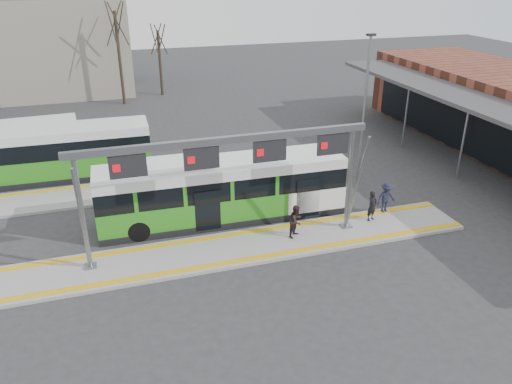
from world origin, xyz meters
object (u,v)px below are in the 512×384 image
passenger_a (372,206)px  passenger_c (386,198)px  gantry (229,160)px  hero_bus (222,190)px  passenger_b (296,221)px

passenger_a → passenger_c: (1.11, 0.56, 0.04)m
gantry → hero_bus: 4.08m
gantry → passenger_b: bearing=-1.7°
gantry → passenger_c: 9.14m
hero_bus → gantry: bearing=-95.5°
passenger_b → passenger_c: passenger_c is taller
gantry → passenger_a: 8.10m
hero_bus → passenger_b: size_ratio=7.79×
hero_bus → passenger_a: size_ratio=7.97×
gantry → passenger_b: gantry is taller
gantry → passenger_b: (3.15, -0.09, -3.36)m
passenger_c → passenger_b: bearing=-176.0°
gantry → hero_bus: (0.35, 2.98, -2.75)m
passenger_a → passenger_c: 1.25m
hero_bus → passenger_c: bearing=-13.5°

